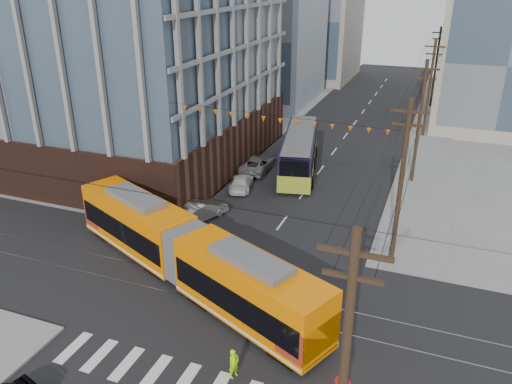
% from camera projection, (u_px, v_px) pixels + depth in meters
% --- Properties ---
extents(ground, '(160.00, 160.00, 0.00)m').
position_uv_depth(ground, '(199.00, 337.00, 26.10)').
color(ground, slate).
extents(office_building, '(30.00, 25.00, 28.60)m').
position_uv_depth(office_building, '(94.00, 10.00, 47.23)').
color(office_building, '#381E16').
rests_on(office_building, ground).
extents(bg_bldg_nw_near, '(18.00, 16.00, 18.00)m').
position_uv_depth(bg_bldg_nw_near, '(254.00, 37.00, 72.55)').
color(bg_bldg_nw_near, '#8C99A5').
rests_on(bg_bldg_nw_near, ground).
extents(bg_bldg_ne_near, '(14.00, 14.00, 16.00)m').
position_uv_depth(bg_bldg_ne_near, '(502.00, 61.00, 58.75)').
color(bg_bldg_ne_near, gray).
rests_on(bg_bldg_ne_near, ground).
extents(bg_bldg_nw_far, '(16.00, 18.00, 20.00)m').
position_uv_depth(bg_bldg_nw_far, '(310.00, 20.00, 88.28)').
color(bg_bldg_nw_far, gray).
rests_on(bg_bldg_nw_far, ground).
extents(bg_bldg_ne_far, '(16.00, 16.00, 14.00)m').
position_uv_depth(bg_bldg_ne_far, '(506.00, 49.00, 75.62)').
color(bg_bldg_ne_far, '#8C99A5').
rests_on(bg_bldg_ne_far, ground).
extents(utility_pole_near, '(0.30, 0.30, 11.00)m').
position_uv_depth(utility_pole_near, '(343.00, 380.00, 15.98)').
color(utility_pole_near, black).
rests_on(utility_pole_near, ground).
extents(utility_pole_far, '(0.30, 0.30, 11.00)m').
position_uv_depth(utility_pole_far, '(435.00, 68.00, 69.05)').
color(utility_pole_far, black).
rests_on(utility_pole_far, ground).
extents(streetcar, '(19.98, 11.21, 3.98)m').
position_uv_depth(streetcar, '(188.00, 254.00, 30.05)').
color(streetcar, orange).
rests_on(streetcar, ground).
extents(city_bus, '(5.62, 13.55, 3.75)m').
position_uv_depth(city_bus, '(300.00, 151.00, 47.72)').
color(city_bus, black).
rests_on(city_bus, ground).
extents(parked_car_silver, '(3.16, 4.78, 1.49)m').
position_uv_depth(parked_car_silver, '(201.00, 211.00, 38.37)').
color(parked_car_silver, '#A3A3A3').
rests_on(parked_car_silver, ground).
extents(parked_car_white, '(2.68, 4.53, 1.23)m').
position_uv_depth(parked_car_white, '(241.00, 182.00, 43.91)').
color(parked_car_white, silver).
rests_on(parked_car_white, ground).
extents(parked_car_grey, '(2.60, 5.29, 1.45)m').
position_uv_depth(parked_car_grey, '(258.00, 164.00, 47.82)').
color(parked_car_grey, slate).
rests_on(parked_car_grey, ground).
extents(pedestrian, '(0.57, 0.67, 1.55)m').
position_uv_depth(pedestrian, '(234.00, 364.00, 23.26)').
color(pedestrian, '#AFFF0A').
rests_on(pedestrian, ground).
extents(jersey_barrier, '(2.22, 3.91, 0.77)m').
position_uv_depth(jersey_barrier, '(393.00, 240.00, 34.84)').
color(jersey_barrier, gray).
rests_on(jersey_barrier, ground).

